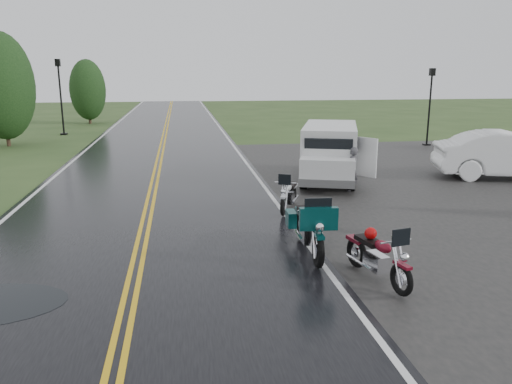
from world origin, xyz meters
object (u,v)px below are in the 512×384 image
(motorcycle_red, at_px, (402,267))
(sedan_white, at_px, (510,156))
(lamp_post_far_left, at_px, (61,97))
(motorcycle_silver, at_px, (284,198))
(van_white, at_px, (304,160))
(person_at_van, at_px, (352,170))
(lamp_post_far_right, at_px, (430,107))
(motorcycle_teal, at_px, (319,237))

(motorcycle_red, bearing_deg, sedan_white, 35.04)
(motorcycle_red, height_order, lamp_post_far_left, lamp_post_far_left)
(motorcycle_silver, xyz_separation_m, van_white, (1.36, 3.20, 0.46))
(lamp_post_far_left, bearing_deg, person_at_van, -53.90)
(motorcycle_silver, height_order, lamp_post_far_right, lamp_post_far_right)
(motorcycle_teal, xyz_separation_m, sedan_white, (9.44, 7.55, 0.16))
(van_white, relative_size, sedan_white, 0.99)
(motorcycle_silver, height_order, person_at_van, person_at_van)
(sedan_white, bearing_deg, lamp_post_far_right, 7.90)
(motorcycle_red, xyz_separation_m, person_at_van, (1.84, 7.89, 0.14))
(motorcycle_silver, height_order, sedan_white, sedan_white)
(motorcycle_teal, bearing_deg, motorcycle_red, -50.09)
(motorcycle_red, height_order, sedan_white, sedan_white)
(van_white, height_order, lamp_post_far_left, lamp_post_far_left)
(motorcycle_silver, distance_m, van_white, 3.51)
(sedan_white, height_order, lamp_post_far_left, lamp_post_far_left)
(van_white, distance_m, sedan_white, 8.02)
(motorcycle_teal, relative_size, sedan_white, 0.46)
(motorcycle_silver, bearing_deg, van_white, 90.25)
(sedan_white, bearing_deg, motorcycle_red, 152.98)
(motorcycle_red, xyz_separation_m, lamp_post_far_left, (-11.09, 25.62, 1.78))
(van_white, height_order, lamp_post_far_right, lamp_post_far_right)
(sedan_white, bearing_deg, person_at_van, 115.60)
(motorcycle_red, bearing_deg, motorcycle_teal, 114.41)
(motorcycle_red, relative_size, motorcycle_silver, 1.05)
(motorcycle_teal, distance_m, motorcycle_silver, 3.78)
(sedan_white, bearing_deg, motorcycle_silver, 127.69)
(motorcycle_teal, height_order, motorcycle_silver, motorcycle_teal)
(motorcycle_teal, xyz_separation_m, motorcycle_silver, (0.08, 3.77, -0.15))
(van_white, relative_size, lamp_post_far_right, 1.26)
(motorcycle_teal, bearing_deg, lamp_post_far_left, 115.77)
(lamp_post_far_left, xyz_separation_m, lamp_post_far_right, (20.62, -7.97, -0.30))
(motorcycle_teal, bearing_deg, person_at_van, 68.70)
(lamp_post_far_left, relative_size, lamp_post_far_right, 1.14)
(motorcycle_teal, relative_size, lamp_post_far_right, 0.58)
(van_white, bearing_deg, motorcycle_teal, -83.22)
(motorcycle_teal, distance_m, person_at_van, 7.05)
(motorcycle_teal, height_order, lamp_post_far_left, lamp_post_far_left)
(van_white, bearing_deg, lamp_post_far_right, 63.48)
(van_white, relative_size, lamp_post_far_left, 1.10)
(motorcycle_teal, relative_size, lamp_post_far_left, 0.51)
(motorcycle_silver, relative_size, lamp_post_far_right, 0.46)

